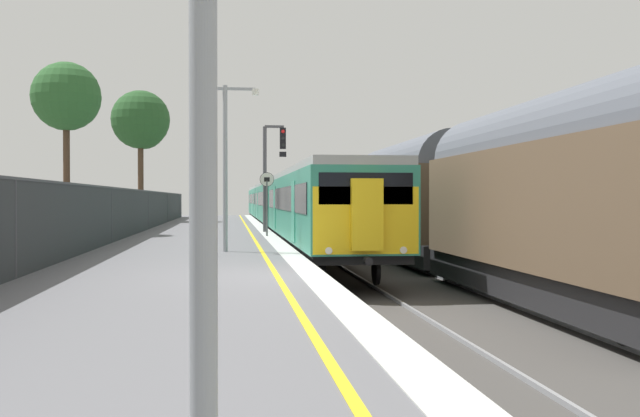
# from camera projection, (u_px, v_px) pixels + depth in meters

# --- Properties ---
(ground) EXTENTS (17.40, 110.00, 1.21)m
(ground) POSITION_uv_depth(u_px,v_px,m) (420.00, 303.00, 15.25)
(ground) COLOR slate
(commuter_train_at_platform) EXTENTS (2.83, 59.75, 3.81)m
(commuter_train_at_platform) POSITION_uv_depth(u_px,v_px,m) (282.00, 203.00, 47.70)
(commuter_train_at_platform) COLOR #2D846B
(commuter_train_at_platform) RESTS_ON ground
(freight_train_adjacent_track) EXTENTS (2.60, 26.24, 4.86)m
(freight_train_adjacent_track) POSITION_uv_depth(u_px,v_px,m) (462.00, 196.00, 23.46)
(freight_train_adjacent_track) COLOR #232326
(freight_train_adjacent_track) RESTS_ON ground
(signal_gantry) EXTENTS (1.10, 0.24, 5.02)m
(signal_gantry) POSITION_uv_depth(u_px,v_px,m) (271.00, 165.00, 34.44)
(signal_gantry) COLOR #47474C
(signal_gantry) RESTS_ON ground
(speed_limit_sign) EXTENTS (0.59, 0.08, 2.67)m
(speed_limit_sign) POSITION_uv_depth(u_px,v_px,m) (267.00, 195.00, 30.55)
(speed_limit_sign) COLOR #59595B
(speed_limit_sign) RESTS_ON ground
(platform_lamp_mid) EXTENTS (2.00, 0.20, 4.92)m
(platform_lamp_mid) POSITION_uv_depth(u_px,v_px,m) (225.00, 152.00, 21.62)
(platform_lamp_mid) COLOR #93999E
(platform_lamp_mid) RESTS_ON ground
(platform_back_fence) EXTENTS (0.07, 99.00, 1.99)m
(platform_back_fence) POSITION_uv_depth(u_px,v_px,m) (15.00, 226.00, 14.24)
(platform_back_fence) COLOR #282B2D
(platform_back_fence) RESTS_ON ground
(background_tree_left) EXTENTS (2.99, 2.99, 7.53)m
(background_tree_left) POSITION_uv_depth(u_px,v_px,m) (68.00, 99.00, 31.99)
(background_tree_left) COLOR #473323
(background_tree_left) RESTS_ON ground
(background_tree_centre) EXTENTS (4.04, 4.04, 9.07)m
(background_tree_centre) POSITION_uv_depth(u_px,v_px,m) (141.00, 123.00, 50.76)
(background_tree_centre) COLOR #473323
(background_tree_centre) RESTS_ON ground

